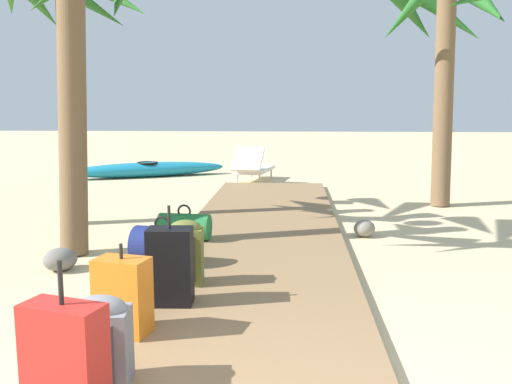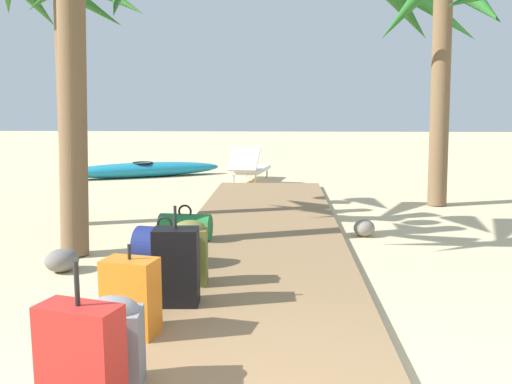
{
  "view_description": "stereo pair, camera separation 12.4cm",
  "coord_description": "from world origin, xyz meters",
  "px_view_note": "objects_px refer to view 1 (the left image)",
  "views": [
    {
      "loc": [
        0.38,
        -1.79,
        1.64
      ],
      "look_at": [
        -0.08,
        5.18,
        0.55
      ],
      "focal_mm": 38.86,
      "sensor_mm": 36.0,
      "label": 1
    },
    {
      "loc": [
        0.25,
        -1.8,
        1.64
      ],
      "look_at": [
        -0.08,
        5.18,
        0.55
      ],
      "focal_mm": 38.86,
      "sensor_mm": 36.0,
      "label": 2
    }
  ],
  "objects_px": {
    "backpack_grey": "(101,339)",
    "lounge_chair": "(253,167)",
    "suitcase_black": "(170,266)",
    "duffel_bag_green": "(184,226)",
    "suitcase_orange": "(123,296)",
    "kayak": "(148,169)",
    "palm_tree_far_right": "(444,32)",
    "duffel_bag_navy": "(162,245)",
    "suitcase_red": "(65,369)",
    "backpack_olive": "(186,250)",
    "palm_tree_far_left": "(70,6)"
  },
  "relations": [
    {
      "from": "suitcase_orange",
      "to": "backpack_olive",
      "type": "relative_size",
      "value": 1.11
    },
    {
      "from": "backpack_grey",
      "to": "lounge_chair",
      "type": "relative_size",
      "value": 0.32
    },
    {
      "from": "palm_tree_far_right",
      "to": "suitcase_orange",
      "type": "bearing_deg",
      "value": -121.75
    },
    {
      "from": "suitcase_orange",
      "to": "suitcase_red",
      "type": "relative_size",
      "value": 0.74
    },
    {
      "from": "suitcase_black",
      "to": "backpack_olive",
      "type": "bearing_deg",
      "value": 86.98
    },
    {
      "from": "duffel_bag_navy",
      "to": "lounge_chair",
      "type": "distance_m",
      "value": 6.59
    },
    {
      "from": "suitcase_black",
      "to": "suitcase_red",
      "type": "xyz_separation_m",
      "value": [
        -0.11,
        -1.78,
        0.02
      ]
    },
    {
      "from": "suitcase_orange",
      "to": "suitcase_red",
      "type": "xyz_separation_m",
      "value": [
        0.09,
        -1.18,
        0.06
      ]
    },
    {
      "from": "backpack_grey",
      "to": "duffel_bag_green",
      "type": "height_order",
      "value": "backpack_grey"
    },
    {
      "from": "suitcase_red",
      "to": "lounge_chair",
      "type": "bearing_deg",
      "value": 88.64
    },
    {
      "from": "duffel_bag_green",
      "to": "suitcase_red",
      "type": "bearing_deg",
      "value": -87.18
    },
    {
      "from": "duffel_bag_green",
      "to": "lounge_chair",
      "type": "xyz_separation_m",
      "value": [
        0.42,
        5.59,
        0.09
      ]
    },
    {
      "from": "suitcase_black",
      "to": "lounge_chair",
      "type": "relative_size",
      "value": 0.49
    },
    {
      "from": "duffel_bag_navy",
      "to": "palm_tree_far_right",
      "type": "relative_size",
      "value": 0.17
    },
    {
      "from": "suitcase_black",
      "to": "duffel_bag_green",
      "type": "distance_m",
      "value": 2.14
    },
    {
      "from": "suitcase_red",
      "to": "kayak",
      "type": "bearing_deg",
      "value": 102.65
    },
    {
      "from": "palm_tree_far_right",
      "to": "duffel_bag_green",
      "type": "bearing_deg",
      "value": -140.24
    },
    {
      "from": "duffel_bag_navy",
      "to": "backpack_olive",
      "type": "distance_m",
      "value": 0.73
    },
    {
      "from": "duffel_bag_navy",
      "to": "backpack_grey",
      "type": "bearing_deg",
      "value": -84.71
    },
    {
      "from": "duffel_bag_green",
      "to": "lounge_chair",
      "type": "bearing_deg",
      "value": 85.72
    },
    {
      "from": "backpack_grey",
      "to": "suitcase_black",
      "type": "distance_m",
      "value": 1.31
    },
    {
      "from": "duffel_bag_navy",
      "to": "suitcase_black",
      "type": "bearing_deg",
      "value": -73.6
    },
    {
      "from": "duffel_bag_navy",
      "to": "suitcase_red",
      "type": "height_order",
      "value": "suitcase_red"
    },
    {
      "from": "backpack_grey",
      "to": "suitcase_red",
      "type": "relative_size",
      "value": 0.61
    },
    {
      "from": "palm_tree_far_left",
      "to": "kayak",
      "type": "distance_m",
      "value": 5.75
    },
    {
      "from": "suitcase_red",
      "to": "palm_tree_far_right",
      "type": "height_order",
      "value": "palm_tree_far_right"
    },
    {
      "from": "backpack_grey",
      "to": "suitcase_black",
      "type": "height_order",
      "value": "suitcase_black"
    },
    {
      "from": "backpack_olive",
      "to": "palm_tree_far_right",
      "type": "distance_m",
      "value": 6.24
    },
    {
      "from": "duffel_bag_green",
      "to": "palm_tree_far_left",
      "type": "bearing_deg",
      "value": 143.75
    },
    {
      "from": "duffel_bag_green",
      "to": "suitcase_orange",
      "type": "bearing_deg",
      "value": -87.82
    },
    {
      "from": "backpack_olive",
      "to": "suitcase_red",
      "type": "distance_m",
      "value": 2.29
    },
    {
      "from": "suitcase_black",
      "to": "duffel_bag_green",
      "type": "relative_size",
      "value": 1.28
    },
    {
      "from": "palm_tree_far_right",
      "to": "backpack_grey",
      "type": "bearing_deg",
      "value": -118.22
    },
    {
      "from": "palm_tree_far_right",
      "to": "kayak",
      "type": "bearing_deg",
      "value": 150.64
    },
    {
      "from": "suitcase_orange",
      "to": "lounge_chair",
      "type": "bearing_deg",
      "value": 87.83
    },
    {
      "from": "duffel_bag_green",
      "to": "kayak",
      "type": "distance_m",
      "value": 6.65
    },
    {
      "from": "duffel_bag_green",
      "to": "suitcase_red",
      "type": "relative_size",
      "value": 0.73
    },
    {
      "from": "backpack_grey",
      "to": "kayak",
      "type": "xyz_separation_m",
      "value": [
        -2.29,
        9.73,
        -0.18
      ]
    },
    {
      "from": "duffel_bag_green",
      "to": "palm_tree_far_right",
      "type": "height_order",
      "value": "palm_tree_far_right"
    },
    {
      "from": "suitcase_black",
      "to": "palm_tree_far_left",
      "type": "height_order",
      "value": "palm_tree_far_left"
    },
    {
      "from": "suitcase_black",
      "to": "duffel_bag_navy",
      "type": "xyz_separation_m",
      "value": [
        -0.33,
        1.13,
        -0.12
      ]
    },
    {
      "from": "backpack_grey",
      "to": "lounge_chair",
      "type": "distance_m",
      "value": 9.02
    },
    {
      "from": "backpack_grey",
      "to": "duffel_bag_green",
      "type": "distance_m",
      "value": 3.43
    },
    {
      "from": "backpack_grey",
      "to": "palm_tree_far_right",
      "type": "height_order",
      "value": "palm_tree_far_right"
    },
    {
      "from": "suitcase_orange",
      "to": "duffel_bag_green",
      "type": "distance_m",
      "value": 2.72
    },
    {
      "from": "palm_tree_far_left",
      "to": "lounge_chair",
      "type": "height_order",
      "value": "palm_tree_far_left"
    },
    {
      "from": "suitcase_orange",
      "to": "kayak",
      "type": "xyz_separation_m",
      "value": [
        -2.2,
        9.02,
        -0.17
      ]
    },
    {
      "from": "kayak",
      "to": "suitcase_orange",
      "type": "bearing_deg",
      "value": -76.29
    },
    {
      "from": "suitcase_black",
      "to": "backpack_olive",
      "type": "height_order",
      "value": "suitcase_black"
    },
    {
      "from": "kayak",
      "to": "suitcase_black",
      "type": "bearing_deg",
      "value": -74.09
    }
  ]
}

